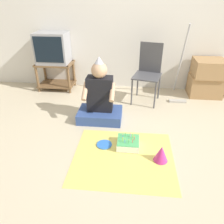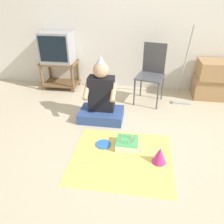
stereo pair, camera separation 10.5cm
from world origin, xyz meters
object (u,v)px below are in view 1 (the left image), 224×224
at_px(tv, 53,48).
at_px(person_seated, 100,100).
at_px(birthday_cake, 128,143).
at_px(cardboard_box_stack, 207,78).
at_px(dust_mop, 179,79).
at_px(paper_plate, 104,144).
at_px(party_hat_blue, 161,154).
at_px(folding_chair, 148,70).

distance_m(tv, person_seated, 1.47).
height_order(person_seated, birthday_cake, person_seated).
relative_size(tv, cardboard_box_stack, 0.85).
distance_m(dust_mop, paper_plate, 1.79).
xyz_separation_m(tv, birthday_cake, (1.39, -1.62, -0.70)).
xyz_separation_m(cardboard_box_stack, party_hat_blue, (-0.90, -1.79, -0.23)).
relative_size(tv, paper_plate, 2.96).
height_order(folding_chair, cardboard_box_stack, folding_chair).
distance_m(tv, dust_mop, 2.21).
height_order(person_seated, party_hat_blue, person_seated).
distance_m(birthday_cake, paper_plate, 0.29).
xyz_separation_m(dust_mop, person_seated, (-1.20, -0.78, -0.07)).
bearing_deg(birthday_cake, dust_mop, 60.84).
distance_m(folding_chair, birthday_cake, 1.43).
relative_size(folding_chair, paper_plate, 5.06).
bearing_deg(party_hat_blue, paper_plate, 162.44).
bearing_deg(person_seated, tv, 133.58).
bearing_deg(birthday_cake, cardboard_box_stack, 51.32).
bearing_deg(cardboard_box_stack, birthday_cake, -128.68).
distance_m(tv, birthday_cake, 2.25).
bearing_deg(paper_plate, birthday_cake, 1.16).
relative_size(birthday_cake, paper_plate, 1.41).
bearing_deg(party_hat_blue, folding_chair, 93.85).
height_order(folding_chair, party_hat_blue, folding_chair).
xyz_separation_m(folding_chair, cardboard_box_stack, (1.01, 0.26, -0.20)).
bearing_deg(person_seated, folding_chair, 46.27).
xyz_separation_m(tv, person_seated, (0.97, -1.01, -0.46)).
xyz_separation_m(folding_chair, person_seated, (-0.68, -0.71, -0.23)).
bearing_deg(birthday_cake, party_hat_blue, -30.18).
height_order(birthday_cake, paper_plate, birthday_cake).
distance_m(person_seated, party_hat_blue, 1.15).
bearing_deg(tv, party_hat_blue, -46.36).
height_order(birthday_cake, party_hat_blue, party_hat_blue).
bearing_deg(person_seated, party_hat_blue, -46.29).
distance_m(folding_chair, paper_plate, 1.52).
bearing_deg(dust_mop, paper_plate, -127.22).
bearing_deg(cardboard_box_stack, person_seated, -150.08).
bearing_deg(folding_chair, party_hat_blue, -86.15).
bearing_deg(paper_plate, folding_chair, 67.74).
distance_m(cardboard_box_stack, paper_plate, 2.24).
bearing_deg(party_hat_blue, person_seated, 133.71).
height_order(dust_mop, person_seated, dust_mop).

